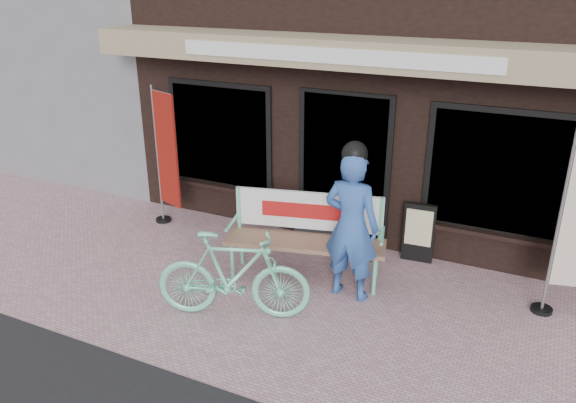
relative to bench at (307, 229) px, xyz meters
The scene contains 7 objects.
ground 1.08m from the bench, 85.08° to the right, with size 70.00×70.00×0.00m, color #C496A0.
storefront 4.72m from the bench, 88.95° to the left, with size 7.00×6.77×6.00m.
bench is the anchor object (origin of this frame).
person 0.79m from the bench, 20.52° to the right, with size 0.69×0.48×1.95m.
bicycle 1.29m from the bench, 105.87° to the right, with size 0.49×1.74×1.05m, color #74E3B5.
nobori_red 2.60m from the bench, 168.82° to the left, with size 0.64×0.33×2.16m.
menu_stand 1.58m from the bench, 38.77° to the left, with size 0.42×0.12×0.83m.
Camera 1 is at (2.47, -5.06, 3.65)m, focal length 35.00 mm.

